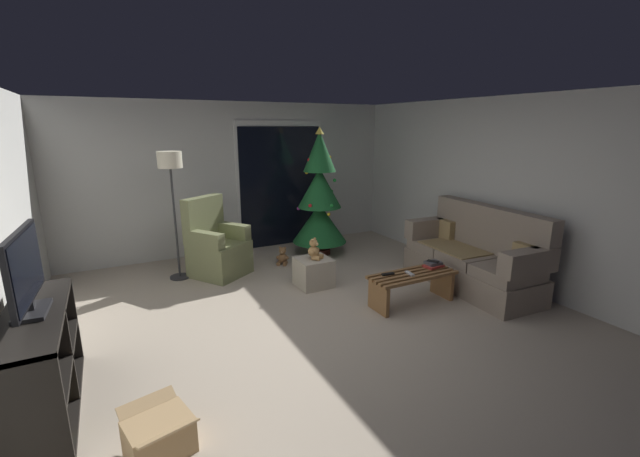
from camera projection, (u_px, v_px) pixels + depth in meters
name	position (u px, v px, depth m)	size (l,w,h in m)	color
ground_plane	(317.00, 319.00, 4.58)	(7.00, 7.00, 0.00)	#B2A38E
wall_back	(235.00, 178.00, 6.90)	(5.72, 0.12, 2.50)	beige
wall_right	(503.00, 191.00, 5.55)	(0.12, 6.00, 2.50)	beige
patio_door_frame	(281.00, 184.00, 7.23)	(1.60, 0.02, 2.20)	silver
patio_door_glass	(281.00, 187.00, 7.23)	(1.50, 0.02, 2.10)	black
couch	(474.00, 258.00, 5.44)	(0.90, 1.98, 1.08)	gray
coffee_table	(412.00, 283.00, 4.92)	(1.10, 0.40, 0.39)	olive
remote_black	(388.00, 274.00, 4.84)	(0.04, 0.16, 0.02)	black
remote_silver	(410.00, 273.00, 4.85)	(0.04, 0.16, 0.02)	#ADADB2
book_stack	(433.00, 264.00, 5.12)	(0.25, 0.20, 0.06)	#A32D28
cell_phone	(433.00, 261.00, 5.12)	(0.07, 0.14, 0.01)	black
christmas_tree	(320.00, 200.00, 6.69)	(0.90, 0.90, 2.10)	#4C1E19
armchair	(216.00, 248.00, 5.87)	(0.95, 0.95, 1.13)	olive
floor_lamp	(171.00, 172.00, 5.46)	(0.32, 0.32, 1.78)	#2D2D30
media_shelf	(36.00, 370.00, 2.97)	(0.40, 1.40, 0.81)	black
television	(25.00, 272.00, 2.85)	(0.22, 0.84, 0.61)	black
ottoman	(314.00, 272.00, 5.49)	(0.44, 0.44, 0.38)	#B2A893
teddy_bear_honey	(314.00, 250.00, 5.41)	(0.21, 0.22, 0.29)	tan
teddy_bear_chestnut_by_tree	(283.00, 257.00, 6.36)	(0.21, 0.22, 0.29)	brown
cardboard_box_open_near_shelf	(159.00, 436.00, 2.67)	(0.48, 0.55, 0.31)	tan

